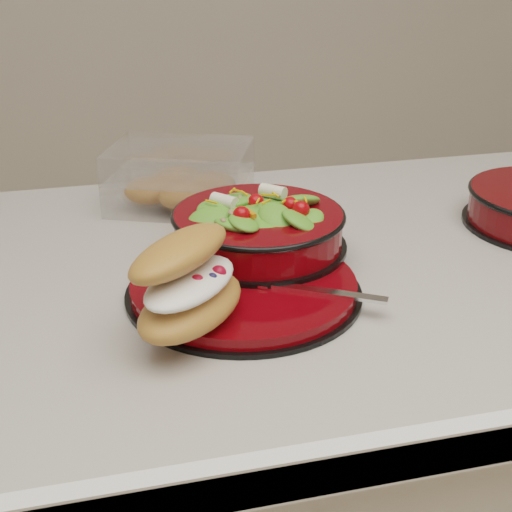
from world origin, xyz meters
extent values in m
cube|color=#B0ACA2|center=(0.00, 0.00, 0.88)|extent=(1.24, 0.74, 0.04)
cube|color=white|center=(0.00, -0.36, 0.88)|extent=(1.24, 0.02, 0.05)
cylinder|color=black|center=(-0.02, -0.07, 0.90)|extent=(0.28, 0.28, 0.01)
cylinder|color=#640306|center=(-0.02, -0.07, 0.91)|extent=(0.27, 0.27, 0.01)
torus|color=black|center=(-0.01, -0.08, 0.92)|extent=(0.15, 0.15, 0.01)
cylinder|color=black|center=(0.02, 0.01, 0.92)|extent=(0.23, 0.23, 0.01)
cylinder|color=#640306|center=(0.02, 0.01, 0.95)|extent=(0.22, 0.22, 0.04)
torus|color=black|center=(0.02, 0.01, 0.97)|extent=(0.22, 0.22, 0.01)
ellipsoid|color=#3E7C22|center=(0.02, 0.01, 0.96)|extent=(0.18, 0.18, 0.07)
sphere|color=red|center=(0.06, 0.01, 1.00)|extent=(0.02, 0.02, 0.02)
sphere|color=red|center=(0.02, 0.06, 1.00)|extent=(0.02, 0.02, 0.02)
sphere|color=red|center=(-0.03, 0.01, 1.00)|extent=(0.02, 0.02, 0.02)
sphere|color=red|center=(0.02, -0.03, 1.00)|extent=(0.02, 0.02, 0.02)
cylinder|color=silver|center=(0.05, 0.05, 1.00)|extent=(0.03, 0.04, 0.02)
cylinder|color=silver|center=(-0.02, 0.03, 1.00)|extent=(0.04, 0.03, 0.02)
cube|color=orange|center=(0.00, -0.02, 1.01)|extent=(0.03, 0.03, 0.01)
cube|color=orange|center=(0.06, 0.00, 1.01)|extent=(0.03, 0.02, 0.01)
ellipsoid|color=#C0793A|center=(-0.10, -0.16, 0.94)|extent=(0.16, 0.17, 0.04)
ellipsoid|color=white|center=(-0.10, -0.16, 0.97)|extent=(0.14, 0.15, 0.02)
ellipsoid|color=#C0793A|center=(-0.10, -0.14, 1.00)|extent=(0.15, 0.16, 0.04)
sphere|color=#B70D1E|center=(-0.12, -0.16, 0.97)|extent=(0.02, 0.02, 0.02)
sphere|color=#B70D1E|center=(-0.09, -0.17, 0.97)|extent=(0.02, 0.02, 0.02)
sphere|color=#B70D1E|center=(-0.07, -0.15, 0.97)|extent=(0.02, 0.02, 0.02)
sphere|color=#B70D1E|center=(-0.11, -0.14, 0.97)|extent=(0.02, 0.02, 0.02)
sphere|color=#191947|center=(-0.11, -0.15, 0.97)|extent=(0.01, 0.01, 0.01)
sphere|color=#191947|center=(-0.08, -0.16, 0.97)|extent=(0.01, 0.01, 0.01)
sphere|color=#191947|center=(-0.10, -0.16, 0.97)|extent=(0.01, 0.01, 0.01)
sphere|color=#191947|center=(-0.08, -0.16, 0.97)|extent=(0.01, 0.01, 0.01)
sphere|color=#191947|center=(-0.12, -0.17, 0.97)|extent=(0.01, 0.01, 0.01)
cube|color=silver|center=(0.06, -0.13, 0.92)|extent=(0.13, 0.08, 0.00)
cube|color=silver|center=(-0.01, -0.08, 0.92)|extent=(0.05, 0.04, 0.00)
cube|color=white|center=(-0.05, 0.24, 0.93)|extent=(0.25, 0.22, 0.05)
cube|color=white|center=(-0.05, 0.24, 0.97)|extent=(0.25, 0.22, 0.04)
ellipsoid|color=#C0793A|center=(-0.10, 0.24, 0.93)|extent=(0.08, 0.07, 0.04)
ellipsoid|color=#C0793A|center=(0.00, 0.24, 0.93)|extent=(0.08, 0.07, 0.04)
ellipsoid|color=#C0793A|center=(-0.05, 0.28, 0.93)|extent=(0.08, 0.07, 0.04)
ellipsoid|color=#C0793A|center=(-0.05, 0.20, 0.93)|extent=(0.08, 0.07, 0.04)
camera|label=1|loc=(-0.19, -0.81, 1.31)|focal=50.00mm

